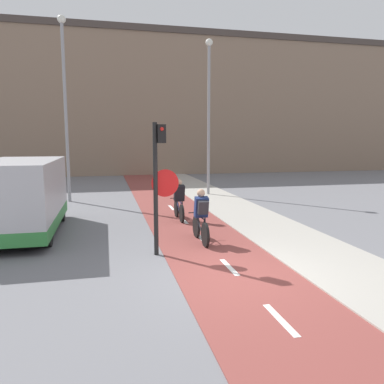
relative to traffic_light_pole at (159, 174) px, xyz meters
name	(u,v)px	position (x,y,z in m)	size (l,w,h in m)	color
ground_plane	(237,276)	(1.37, -1.84, -2.00)	(120.00, 120.00, 0.00)	slate
bike_lane	(237,276)	(1.37, -1.84, -1.99)	(2.57, 60.00, 0.02)	brown
sidewalk_strip	(342,266)	(3.85, -1.84, -1.97)	(2.40, 60.00, 0.05)	#A8A399
building_row_background	(136,104)	(1.37, 23.47, 3.77)	(60.00, 5.20, 11.52)	#89705B
traffic_light_pole	(159,174)	(0.00, 0.00, 0.00)	(0.67, 0.26, 3.23)	black
street_lamp_far	(65,93)	(-2.91, 8.93, 2.88)	(0.36, 0.36, 8.17)	gray
street_lamp_sidewalk	(209,103)	(3.86, 9.45, 2.63)	(0.36, 0.36, 7.70)	gray
cyclist_near	(201,217)	(1.26, 0.81, -1.29)	(0.46, 1.66, 1.49)	black
cyclist_far	(179,202)	(1.24, 3.82, -1.34)	(0.46, 1.61, 1.46)	black
van	(22,198)	(-3.73, 2.97, -0.90)	(2.08, 4.97, 2.22)	#B7B7BC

